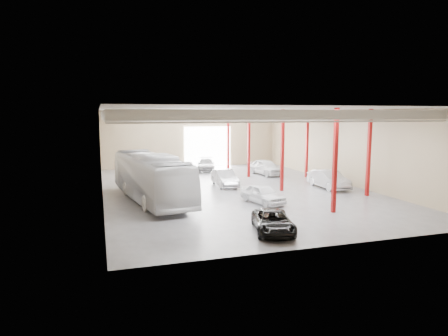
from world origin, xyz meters
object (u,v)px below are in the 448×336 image
car_row_b (225,178)px  car_right_far (266,167)px  car_row_a (263,194)px  car_row_c (206,165)px  car_right_near (328,179)px  black_sedan (273,222)px  coach_bus (151,177)px

car_row_b → car_right_far: (6.43, 5.43, 0.08)m
car_row_a → car_row_b: size_ratio=0.91×
car_row_a → car_row_c: (0.43, 18.00, -0.01)m
car_row_c → car_right_far: bearing=-28.4°
car_row_b → car_right_near: (8.57, -3.68, 0.06)m
car_row_b → car_row_c: 10.55m
black_sedan → car_right_far: bearing=82.3°
car_right_near → coach_bus: bearing=-179.1°
car_row_a → car_right_far: bearing=51.9°
coach_bus → car_row_a: bearing=-33.6°
car_right_far → car_row_a: bearing=-123.3°
coach_bus → black_sedan: coach_bus is taller
car_row_a → car_right_near: size_ratio=0.84×
car_right_near → car_row_a: bearing=-154.3°
black_sedan → car_row_c: car_row_c is taller
car_row_a → car_row_c: 18.01m
black_sedan → car_row_b: car_row_b is taller
car_row_a → car_right_far: size_ratio=0.85×
car_row_a → black_sedan: bearing=-122.1°
coach_bus → car_right_near: bearing=-7.9°
car_right_near → car_row_b: bearing=156.9°
car_right_far → car_row_b: bearing=-148.8°
coach_bus → car_right_near: (15.74, 0.22, -0.98)m
black_sedan → car_right_near: car_right_near is taller
car_right_near → car_row_c: bearing=118.1°
black_sedan → car_right_far: size_ratio=0.90×
car_row_c → car_row_a: bearing=-76.6°
black_sedan → car_right_near: 14.94m
car_row_a → car_row_c: car_row_a is taller
car_row_b → car_row_c: size_ratio=0.95×
car_right_near → car_right_far: (-2.14, 9.10, 0.02)m
car_row_b → car_right_near: car_right_near is taller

